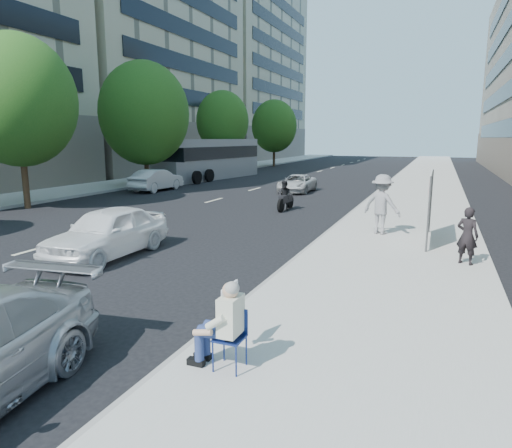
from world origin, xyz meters
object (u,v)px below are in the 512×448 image
at_px(motorcycle, 285,197).
at_px(bus, 210,159).
at_px(white_sedan_near, 107,232).
at_px(seated_protester, 223,319).
at_px(pedestrian_woman, 467,236).
at_px(white_sedan_far, 297,183).
at_px(jogger, 382,204).
at_px(white_sedan_mid, 157,180).
at_px(protest_banner, 429,203).

distance_m(motorcycle, bus, 17.92).
bearing_deg(white_sedan_near, seated_protester, -39.10).
xyz_separation_m(pedestrian_woman, white_sedan_near, (-9.62, -2.41, -0.18)).
relative_size(white_sedan_near, white_sedan_far, 1.08).
distance_m(jogger, white_sedan_mid, 17.98).
bearing_deg(white_sedan_near, motorcycle, 77.86).
bearing_deg(white_sedan_near, white_sedan_far, 88.06).
distance_m(protest_banner, white_sedan_near, 9.93).
xyz_separation_m(pedestrian_woman, white_sedan_far, (-9.17, 15.09, -0.36)).
xyz_separation_m(white_sedan_mid, bus, (-0.86, 9.19, 0.94)).
bearing_deg(bus, white_sedan_far, -26.84).
height_order(pedestrian_woman, white_sedan_far, pedestrian_woman).
distance_m(protest_banner, white_sedan_far, 15.03).
relative_size(white_sedan_far, motorcycle, 1.93).
height_order(protest_banner, white_sedan_mid, protest_banner).
bearing_deg(white_sedan_near, white_sedan_mid, 118.84).
xyz_separation_m(seated_protester, white_sedan_near, (-6.11, 4.89, -0.14)).
relative_size(seated_protester, protest_banner, 0.43).
distance_m(pedestrian_woman, bus, 28.64).
bearing_deg(bus, jogger, -41.49).
xyz_separation_m(protest_banner, white_sedan_mid, (-16.92, 9.92, -0.70)).
height_order(seated_protester, bus, bus).
height_order(white_sedan_near, white_sedan_mid, white_sedan_near).
xyz_separation_m(seated_protester, white_sedan_far, (-5.66, 22.39, -0.32)).
xyz_separation_m(pedestrian_woman, bus, (-18.80, 21.59, 0.73)).
relative_size(pedestrian_woman, motorcycle, 0.74).
height_order(jogger, white_sedan_mid, jogger).
relative_size(jogger, motorcycle, 1.00).
xyz_separation_m(jogger, pedestrian_woman, (2.54, -3.12, -0.27)).
bearing_deg(protest_banner, white_sedan_near, -150.32).
height_order(protest_banner, bus, bus).
height_order(seated_protester, protest_banner, protest_banner).
distance_m(seated_protester, pedestrian_woman, 8.10).
relative_size(jogger, pedestrian_woman, 1.35).
height_order(pedestrian_woman, bus, bus).
distance_m(jogger, white_sedan_near, 8.99).
bearing_deg(white_sedan_far, protest_banner, -58.09).
distance_m(pedestrian_woman, white_sedan_near, 9.92).
relative_size(motorcycle, bus, 0.17).
distance_m(seated_protester, protest_banner, 10.12).
xyz_separation_m(white_sedan_near, bus, (-9.18, 24.01, 0.91)).
xyz_separation_m(jogger, protest_banner, (1.52, -0.63, 0.23)).
distance_m(protest_banner, white_sedan_mid, 19.62).
bearing_deg(white_sedan_far, motorcycle, -78.50).
distance_m(seated_protester, bus, 32.70).
xyz_separation_m(seated_protester, bus, (-15.29, 28.89, 0.76)).
bearing_deg(white_sedan_near, bus, 110.47).
relative_size(jogger, white_sedan_near, 0.48).
bearing_deg(pedestrian_woman, white_sedan_mid, -11.28).
relative_size(jogger, white_sedan_far, 0.52).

